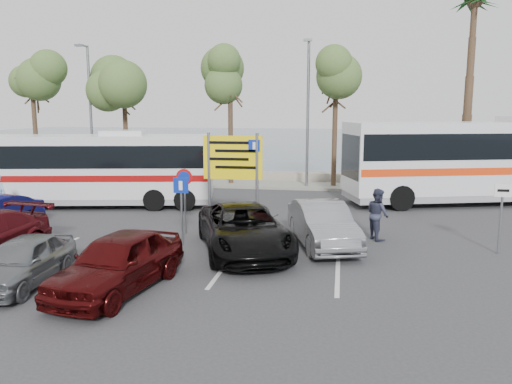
% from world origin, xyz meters
% --- Properties ---
extents(ground, '(120.00, 120.00, 0.00)m').
position_xyz_m(ground, '(0.00, 0.00, 0.00)').
color(ground, '#323234').
rests_on(ground, ground).
extents(kerb_strip, '(44.00, 2.40, 0.15)m').
position_xyz_m(kerb_strip, '(0.00, 14.00, 0.07)').
color(kerb_strip, gray).
rests_on(kerb_strip, ground).
extents(seawall, '(48.00, 0.80, 0.60)m').
position_xyz_m(seawall, '(0.00, 16.00, 0.30)').
color(seawall, gray).
rests_on(seawall, ground).
extents(sea, '(140.00, 140.00, 0.00)m').
position_xyz_m(sea, '(0.00, 60.00, 0.01)').
color(sea, '#3A4D5D').
rests_on(sea, ground).
extents(tree_far_left, '(3.20, 3.20, 7.60)m').
position_xyz_m(tree_far_left, '(-14.00, 14.00, 6.33)').
color(tree_far_left, '#382619').
rests_on(tree_far_left, kerb_strip).
extents(tree_left, '(3.20, 3.20, 7.20)m').
position_xyz_m(tree_left, '(-8.00, 14.00, 6.00)').
color(tree_left, '#382619').
rests_on(tree_left, kerb_strip).
extents(tree_mid, '(3.20, 3.20, 8.00)m').
position_xyz_m(tree_mid, '(-1.50, 14.00, 6.65)').
color(tree_mid, '#382619').
rests_on(tree_mid, kerb_strip).
extents(tree_right, '(3.20, 3.20, 7.40)m').
position_xyz_m(tree_right, '(4.50, 14.00, 6.17)').
color(tree_right, '#382619').
rests_on(tree_right, kerb_strip).
extents(palm_tree, '(4.80, 4.80, 11.20)m').
position_xyz_m(palm_tree, '(11.50, 14.00, 9.87)').
color(palm_tree, '#382619').
rests_on(palm_tree, kerb_strip).
extents(street_lamp_left, '(0.45, 1.15, 8.01)m').
position_xyz_m(street_lamp_left, '(-10.00, 13.52, 4.60)').
color(street_lamp_left, slate).
rests_on(street_lamp_left, kerb_strip).
extents(street_lamp_right, '(0.45, 1.15, 8.01)m').
position_xyz_m(street_lamp_right, '(3.00, 13.52, 4.60)').
color(street_lamp_right, slate).
rests_on(street_lamp_right, kerb_strip).
extents(direction_sign, '(2.20, 0.12, 3.60)m').
position_xyz_m(direction_sign, '(1.00, 3.20, 2.43)').
color(direction_sign, slate).
rests_on(direction_sign, ground).
extents(sign_no_stop, '(0.60, 0.08, 2.35)m').
position_xyz_m(sign_no_stop, '(-0.60, 2.38, 1.58)').
color(sign_no_stop, slate).
rests_on(sign_no_stop, ground).
extents(sign_parking, '(0.50, 0.07, 2.25)m').
position_xyz_m(sign_parking, '(-0.20, 0.79, 1.47)').
color(sign_parking, slate).
rests_on(sign_parking, ground).
extents(sign_taxi, '(0.50, 0.07, 2.20)m').
position_xyz_m(sign_taxi, '(9.80, 1.49, 1.42)').
color(sign_taxi, slate).
rests_on(sign_taxi, ground).
extents(lane_markings, '(12.02, 4.20, 0.01)m').
position_xyz_m(lane_markings, '(-1.14, -1.00, 0.00)').
color(lane_markings, silver).
rests_on(lane_markings, ground).
extents(coach_bus_left, '(11.52, 4.54, 3.51)m').
position_xyz_m(coach_bus_left, '(-6.50, 6.50, 1.63)').
color(coach_bus_left, silver).
rests_on(coach_bus_left, ground).
extents(coach_bus_right, '(13.49, 6.51, 4.13)m').
position_xyz_m(coach_bus_right, '(11.64, 10.50, 1.91)').
color(coach_bus_right, silver).
rests_on(coach_bus_right, ground).
extents(car_silver_a, '(1.72, 3.74, 1.24)m').
position_xyz_m(car_silver_a, '(-3.04, -3.50, 0.62)').
color(car_silver_a, slate).
rests_on(car_silver_a, ground).
extents(car_red, '(2.40, 4.51, 1.46)m').
position_xyz_m(car_red, '(-0.43, -3.50, 0.73)').
color(car_red, '#3F0909').
rests_on(car_red, ground).
extents(suv_black, '(4.22, 5.88, 1.49)m').
position_xyz_m(suv_black, '(1.97, 0.33, 0.74)').
color(suv_black, black).
rests_on(suv_black, ground).
extents(car_silver_b, '(2.73, 4.65, 1.45)m').
position_xyz_m(car_silver_b, '(4.37, 1.50, 0.72)').
color(car_silver_b, gray).
rests_on(car_silver_b, ground).
extents(pedestrian_far, '(0.98, 1.07, 1.78)m').
position_xyz_m(pedestrian_far, '(6.20, 2.67, 0.89)').
color(pedestrian_far, '#303248').
rests_on(pedestrian_far, ground).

